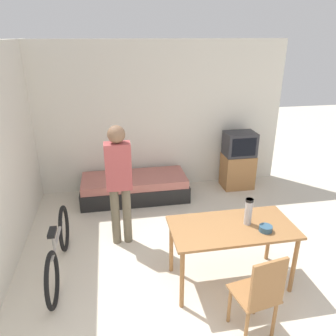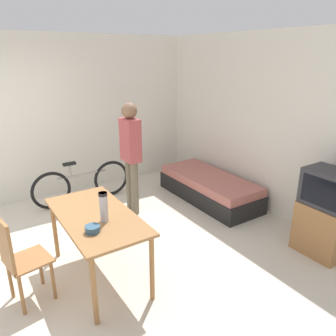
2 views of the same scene
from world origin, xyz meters
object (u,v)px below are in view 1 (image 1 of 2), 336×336
dining_table (232,233)px  mate_bowl (266,229)px  tv (238,161)px  wooden_chair (260,294)px  thermos_flask (249,210)px  person_standing (119,177)px  daybed (135,188)px  bicycle (59,250)px

dining_table → mate_bowl: (0.32, -0.16, 0.12)m
tv → mate_bowl: 2.77m
dining_table → wooden_chair: (-0.02, -0.80, -0.14)m
thermos_flask → mate_bowl: thermos_flask is taller
person_standing → dining_table: bearing=-40.7°
person_standing → thermos_flask: 1.73m
thermos_flask → person_standing: bearing=143.8°
tv → thermos_flask: tv is taller
tv → dining_table: (-1.08, -2.49, 0.14)m
daybed → person_standing: (-0.29, -1.31, 0.80)m
dining_table → mate_bowl: 0.38m
tv → wooden_chair: bearing=-108.4°
dining_table → daybed: bearing=111.4°
thermos_flask → dining_table: bearing=-173.5°
tv → wooden_chair: (-1.09, -3.29, 0.00)m
daybed → dining_table: bearing=-68.6°
daybed → person_standing: size_ratio=1.10×
dining_table → wooden_chair: 0.81m
daybed → mate_bowl: size_ratio=13.09×
person_standing → bicycle: bearing=-146.4°
mate_bowl → person_standing: bearing=142.0°
daybed → wooden_chair: 3.30m
daybed → tv: (2.00, 0.14, 0.33)m
daybed → dining_table: (0.92, -2.35, 0.47)m
mate_bowl → daybed: bearing=116.3°
dining_table → bicycle: dining_table is taller
bicycle → mate_bowl: (2.32, -0.67, 0.47)m
daybed → dining_table: size_ratio=1.34×
dining_table → person_standing: bearing=139.3°
tv → mate_bowl: (-0.76, -2.65, 0.26)m
dining_table → wooden_chair: wooden_chair is taller
person_standing → thermos_flask: bearing=-36.2°
mate_bowl → dining_table: bearing=153.8°
daybed → tv: 2.03m
wooden_chair → thermos_flask: bearing=76.3°
wooden_chair → mate_bowl: wooden_chair is taller
bicycle → person_standing: bearing=33.6°
tv → person_standing: person_standing is taller
person_standing → thermos_flask: (1.40, -1.02, -0.07)m
tv → bicycle: bearing=-147.3°
mate_bowl → bicycle: bearing=163.8°
daybed → thermos_flask: 2.68m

